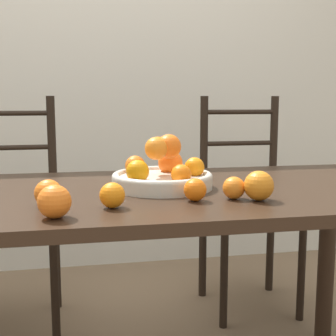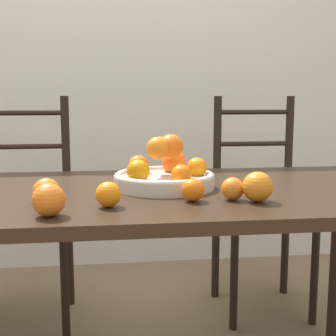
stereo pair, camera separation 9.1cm
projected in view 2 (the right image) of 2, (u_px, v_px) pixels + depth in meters
wall_back at (113, 55)px, 2.82m from camera, size 8.00×0.06×2.60m
dining_table at (123, 220)px, 1.46m from camera, size 1.96×0.81×0.76m
fruit_bowl at (164, 173)px, 1.48m from camera, size 0.32×0.32×0.17m
orange_loose_0 at (258, 187)px, 1.28m from camera, size 0.08×0.08×0.08m
orange_loose_1 at (193, 190)px, 1.29m from camera, size 0.06×0.06×0.06m
orange_loose_2 at (108, 194)px, 1.22m from camera, size 0.07×0.07×0.07m
orange_loose_3 at (233, 189)px, 1.31m from camera, size 0.06×0.06×0.06m
orange_loose_4 at (46, 192)px, 1.24m from camera, size 0.07×0.07×0.07m
orange_loose_5 at (49, 200)px, 1.12m from camera, size 0.08×0.08×0.08m
chair_left at (24, 218)px, 2.16m from camera, size 0.43×0.41×1.05m
chair_right at (260, 210)px, 2.31m from camera, size 0.42×0.40×1.05m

